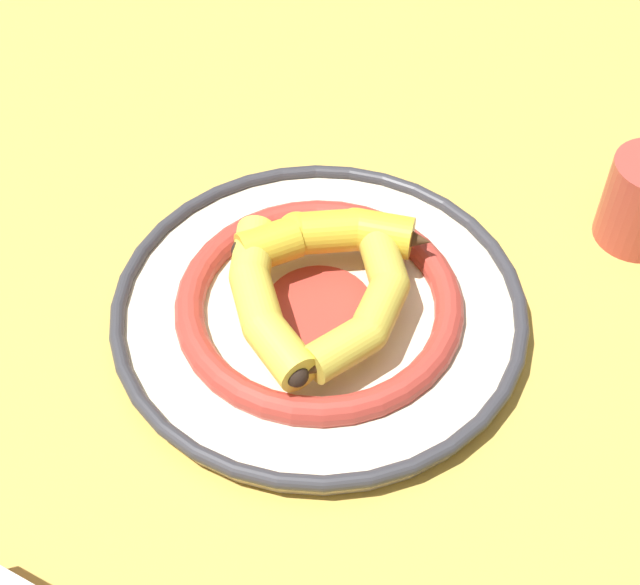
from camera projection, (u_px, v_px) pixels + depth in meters
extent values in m
plane|color=gold|center=(325.00, 292.00, 0.85)|extent=(2.80, 2.80, 0.00)
cylinder|color=beige|center=(320.00, 313.00, 0.82)|extent=(0.37, 0.37, 0.02)
torus|color=#AD382D|center=(320.00, 304.00, 0.81)|extent=(0.26, 0.26, 0.03)
cylinder|color=#AD382D|center=(320.00, 306.00, 0.81)|extent=(0.10, 0.10, 0.00)
torus|color=#333338|center=(320.00, 305.00, 0.81)|extent=(0.38, 0.38, 0.01)
cylinder|color=gold|center=(341.00, 349.00, 0.74)|extent=(0.07, 0.07, 0.04)
cylinder|color=gold|center=(380.00, 308.00, 0.77)|extent=(0.05, 0.06, 0.04)
cylinder|color=gold|center=(383.00, 261.00, 0.80)|extent=(0.05, 0.07, 0.04)
sphere|color=gold|center=(368.00, 333.00, 0.75)|extent=(0.04, 0.04, 0.04)
sphere|color=gold|center=(391.00, 285.00, 0.78)|extent=(0.04, 0.04, 0.04)
cone|color=#472D19|center=(312.00, 366.00, 0.73)|extent=(0.04, 0.04, 0.03)
sphere|color=black|center=(376.00, 239.00, 0.82)|extent=(0.02, 0.02, 0.02)
cylinder|color=gold|center=(383.00, 234.00, 0.82)|extent=(0.06, 0.04, 0.04)
cylinder|color=gold|center=(326.00, 231.00, 0.82)|extent=(0.06, 0.05, 0.04)
cylinder|color=gold|center=(270.00, 242.00, 0.82)|extent=(0.07, 0.06, 0.04)
sphere|color=gold|center=(355.00, 229.00, 0.83)|extent=(0.04, 0.04, 0.04)
sphere|color=gold|center=(297.00, 233.00, 0.82)|extent=(0.04, 0.04, 0.04)
cone|color=#472D19|center=(412.00, 239.00, 0.82)|extent=(0.04, 0.03, 0.03)
sphere|color=black|center=(243.00, 251.00, 0.81)|extent=(0.02, 0.02, 0.02)
cylinder|color=yellow|center=(253.00, 253.00, 0.81)|extent=(0.04, 0.06, 0.04)
cylinder|color=yellow|center=(256.00, 301.00, 0.77)|extent=(0.06, 0.07, 0.04)
cylinder|color=yellow|center=(282.00, 351.00, 0.73)|extent=(0.07, 0.07, 0.04)
sphere|color=yellow|center=(249.00, 277.00, 0.79)|extent=(0.04, 0.04, 0.04)
sphere|color=yellow|center=(264.00, 327.00, 0.75)|extent=(0.04, 0.04, 0.04)
cone|color=#472D19|center=(257.00, 229.00, 0.83)|extent=(0.03, 0.04, 0.03)
sphere|color=black|center=(301.00, 376.00, 0.72)|extent=(0.02, 0.02, 0.02)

